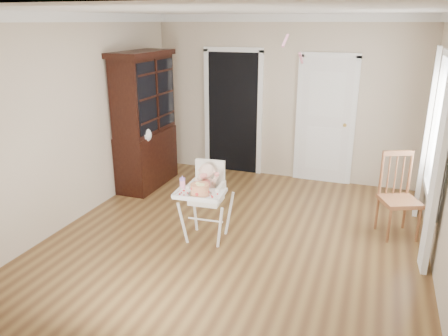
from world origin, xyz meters
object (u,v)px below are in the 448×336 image
(high_chair, at_px, (206,192))
(sippy_cup, at_px, (182,183))
(china_cabinet, at_px, (145,121))
(dining_chair, at_px, (399,198))
(cake, at_px, (200,189))

(high_chair, bearing_deg, sippy_cup, -152.02)
(china_cabinet, relative_size, dining_chair, 2.03)
(cake, bearing_deg, dining_chair, 28.65)
(high_chair, xyz_separation_m, china_cabinet, (-1.63, 1.45, 0.46))
(sippy_cup, relative_size, china_cabinet, 0.08)
(high_chair, distance_m, china_cabinet, 2.23)
(high_chair, distance_m, sippy_cup, 0.32)
(china_cabinet, bearing_deg, high_chair, -41.56)
(dining_chair, bearing_deg, high_chair, 179.19)
(high_chair, distance_m, cake, 0.30)
(china_cabinet, bearing_deg, dining_chair, -7.55)
(cake, distance_m, sippy_cup, 0.29)
(sippy_cup, xyz_separation_m, dining_chair, (2.46, 1.09, -0.27))
(china_cabinet, bearing_deg, sippy_cup, -48.93)
(cake, distance_m, china_cabinet, 2.40)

